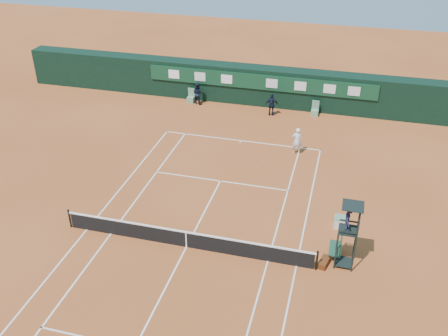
# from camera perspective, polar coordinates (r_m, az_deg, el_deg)

# --- Properties ---
(ground) EXTENTS (90.00, 90.00, 0.00)m
(ground) POSITION_cam_1_polar(r_m,az_deg,el_deg) (25.23, -4.30, -8.98)
(ground) COLOR #AA5528
(ground) RESTS_ON ground
(court_lines) EXTENTS (11.05, 23.85, 0.01)m
(court_lines) POSITION_cam_1_polar(r_m,az_deg,el_deg) (25.22, -4.30, -8.97)
(court_lines) COLOR silver
(court_lines) RESTS_ON ground
(tennis_net) EXTENTS (12.90, 0.10, 1.10)m
(tennis_net) POSITION_cam_1_polar(r_m,az_deg,el_deg) (24.91, -4.34, -8.08)
(tennis_net) COLOR black
(tennis_net) RESTS_ON ground
(back_wall) EXTENTS (40.00, 1.65, 3.00)m
(back_wall) POSITION_cam_1_polar(r_m,az_deg,el_deg) (40.32, 4.25, 9.38)
(back_wall) COLOR black
(back_wall) RESTS_ON ground
(linesman_chair_left) EXTENTS (0.55, 0.50, 1.15)m
(linesman_chair_left) POSITION_cam_1_polar(r_m,az_deg,el_deg) (40.93, -3.81, 7.93)
(linesman_chair_left) COLOR #5B8B68
(linesman_chair_left) RESTS_ON ground
(linesman_chair_right) EXTENTS (0.55, 0.50, 1.15)m
(linesman_chair_right) POSITION_cam_1_polar(r_m,az_deg,el_deg) (39.11, 10.33, 6.37)
(linesman_chair_right) COLOR #60936A
(linesman_chair_right) RESTS_ON ground
(umpire_chair) EXTENTS (0.96, 0.95, 3.42)m
(umpire_chair) POSITION_cam_1_polar(r_m,az_deg,el_deg) (23.33, 14.11, -6.09)
(umpire_chair) COLOR black
(umpire_chair) RESTS_ON ground
(player_bench) EXTENTS (0.56, 1.20, 1.10)m
(player_bench) POSITION_cam_1_polar(r_m,az_deg,el_deg) (24.85, 12.86, -8.74)
(player_bench) COLOR #1A412E
(player_bench) RESTS_ON ground
(tennis_bag) EXTENTS (0.57, 0.91, 0.32)m
(tennis_bag) POSITION_cam_1_polar(r_m,az_deg,el_deg) (24.51, 11.37, -10.52)
(tennis_bag) COLOR black
(tennis_bag) RESTS_ON ground
(cooler) EXTENTS (0.57, 0.57, 0.65)m
(cooler) POSITION_cam_1_polar(r_m,az_deg,el_deg) (26.93, 13.06, -6.03)
(cooler) COLOR silver
(cooler) RESTS_ON ground
(tennis_ball) EXTENTS (0.07, 0.07, 0.07)m
(tennis_ball) POSITION_cam_1_polar(r_m,az_deg,el_deg) (32.36, 4.58, 0.85)
(tennis_ball) COLOR #ABCA2F
(tennis_ball) RESTS_ON ground
(player) EXTENTS (0.75, 0.56, 1.85)m
(player) POSITION_cam_1_polar(r_m,az_deg,el_deg) (33.12, 8.35, 3.09)
(player) COLOR white
(player) RESTS_ON ground
(ball_kid_left) EXTENTS (1.04, 0.94, 1.75)m
(ball_kid_left) POSITION_cam_1_polar(r_m,az_deg,el_deg) (40.43, -3.03, 8.52)
(ball_kid_left) COLOR black
(ball_kid_left) RESTS_ON ground
(ball_kid_right) EXTENTS (1.06, 0.58, 1.72)m
(ball_kid_right) POSITION_cam_1_polar(r_m,az_deg,el_deg) (38.45, 5.48, 7.19)
(ball_kid_right) COLOR black
(ball_kid_right) RESTS_ON ground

